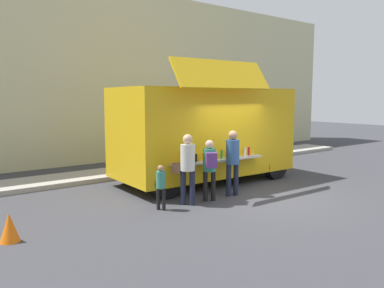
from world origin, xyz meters
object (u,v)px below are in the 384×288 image
trash_bin (234,150)px  child_near_queue (161,183)px  food_truck_main (205,131)px  traffic_cone_orange (10,227)px  customer_rear_waiting (187,163)px  customer_mid_with_backpack (210,164)px  customer_front_ordering (233,157)px

trash_bin → child_near_queue: bearing=-146.8°
food_truck_main → traffic_cone_orange: (-6.18, -1.86, -1.34)m
customer_rear_waiting → child_near_queue: bearing=139.7°
traffic_cone_orange → customer_mid_with_backpack: (4.76, -0.08, 0.70)m
food_truck_main → traffic_cone_orange: size_ratio=10.35×
customer_mid_with_backpack → child_near_queue: bearing=114.7°
traffic_cone_orange → customer_front_ordering: 5.68m
customer_rear_waiting → food_truck_main: bearing=2.5°
traffic_cone_orange → child_near_queue: bearing=0.4°
customer_front_ordering → customer_rear_waiting: bearing=100.0°
customer_front_ordering → customer_rear_waiting: size_ratio=1.01×
trash_bin → child_near_queue: 7.58m
traffic_cone_orange → trash_bin: (9.68, 4.18, 0.18)m
traffic_cone_orange → child_near_queue: 3.36m
child_near_queue → customer_mid_with_backpack: bearing=-37.3°
trash_bin → customer_front_ordering: customer_front_ordering is taller
customer_rear_waiting → child_near_queue: (-0.76, 0.02, -0.40)m
customer_front_ordering → child_near_queue: (-2.29, 0.03, -0.42)m
traffic_cone_orange → customer_mid_with_backpack: 4.81m
food_truck_main → traffic_cone_orange: bearing=-161.9°
trash_bin → customer_rear_waiting: 6.99m
child_near_queue → trash_bin: bearing=0.0°
food_truck_main → customer_mid_with_backpack: size_ratio=3.58×
food_truck_main → customer_front_ordering: 2.02m
customer_mid_with_backpack → child_near_queue: (-1.42, 0.10, -0.33)m
customer_front_ordering → trash_bin: bearing=-33.4°
traffic_cone_orange → customer_mid_with_backpack: bearing=-0.9°
trash_bin → customer_rear_waiting: bearing=-143.2°
customer_front_ordering → child_near_queue: size_ratio=1.65×
traffic_cone_orange → customer_rear_waiting: (4.10, 0.01, 0.78)m
food_truck_main → traffic_cone_orange: food_truck_main is taller
traffic_cone_orange → customer_rear_waiting: bearing=0.1°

